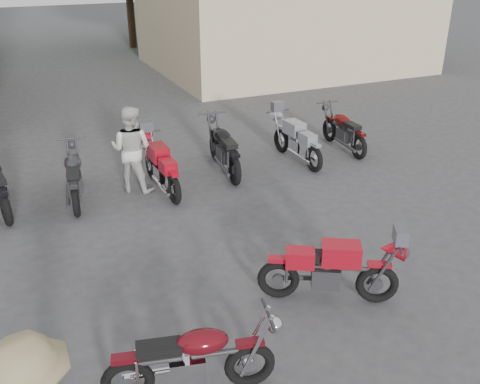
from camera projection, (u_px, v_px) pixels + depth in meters
name	position (u px, v px, depth m)	size (l,w,h in m)	color
ground	(248.00, 343.00, 6.77)	(90.00, 90.00, 0.00)	#393A3C
stucco_building	(282.00, 22.00, 21.62)	(10.00, 8.00, 3.50)	tan
vintage_motorcycle	(193.00, 355.00, 5.79)	(1.86, 0.61, 1.08)	#530A12
sportbike	(331.00, 267.00, 7.37)	(1.89, 0.62, 1.10)	#A70D1C
person_light	(131.00, 149.00, 10.66)	(0.86, 0.67, 1.77)	beige
row_bike_3	(74.00, 174.00, 10.36)	(1.93, 0.64, 1.12)	#232326
row_bike_4	(161.00, 164.00, 10.79)	(1.92, 0.63, 1.11)	#AE0E20
row_bike_5	(224.00, 145.00, 11.69)	(2.08, 0.69, 1.21)	black
row_bike_6	(297.00, 138.00, 12.27)	(1.92, 0.63, 1.11)	gray
row_bike_7	(344.00, 128.00, 12.99)	(1.89, 0.62, 1.10)	#480B09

